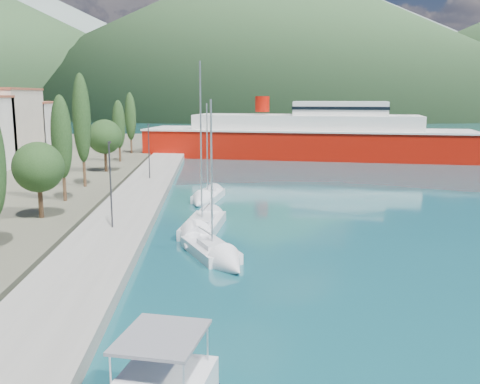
{
  "coord_description": "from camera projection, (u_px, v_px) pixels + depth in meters",
  "views": [
    {
      "loc": [
        -1.77,
        -21.87,
        10.05
      ],
      "look_at": [
        0.0,
        14.0,
        3.5
      ],
      "focal_mm": 40.0,
      "sensor_mm": 36.0,
      "label": 1
    }
  ],
  "objects": [
    {
      "name": "hills_far",
      "position": [
        333.0,
        36.0,
        624.17
      ],
      "size": [
        1480.0,
        900.0,
        180.0
      ],
      "color": "slate",
      "rests_on": "ground"
    },
    {
      "name": "hills_near",
      "position": [
        351.0,
        40.0,
        385.32
      ],
      "size": [
        1010.0,
        520.0,
        115.0
      ],
      "color": "#2E4D2B",
      "rests_on": "ground"
    },
    {
      "name": "tree_row",
      "position": [
        80.0,
        138.0,
        53.21
      ],
      "size": [
        4.2,
        66.32,
        11.52
      ],
      "color": "#47301E",
      "rests_on": "land_strip"
    },
    {
      "name": "lamp_posts",
      "position": [
        110.0,
        182.0,
        37.2
      ],
      "size": [
        0.15,
        46.12,
        6.06
      ],
      "color": "#2D2D33",
      "rests_on": "quay"
    },
    {
      "name": "ground",
      "position": [
        220.0,
        133.0,
        141.29
      ],
      "size": [
        1400.0,
        1400.0,
        0.0
      ],
      "primitive_type": "plane",
      "color": "#144D56"
    },
    {
      "name": "quay",
      "position": [
        134.0,
        203.0,
        48.42
      ],
      "size": [
        5.0,
        88.0,
        0.8
      ],
      "primitive_type": "cube",
      "color": "gray",
      "rests_on": "ground"
    },
    {
      "name": "sailboat_far",
      "position": [
        204.0,
        200.0,
        50.44
      ],
      "size": [
        3.8,
        7.22,
        10.13
      ],
      "color": "silver",
      "rests_on": "ground"
    },
    {
      "name": "sailboat_near",
      "position": [
        221.0,
        258.0,
        32.36
      ],
      "size": [
        4.72,
        7.71,
        10.65
      ],
      "color": "silver",
      "rests_on": "ground"
    },
    {
      "name": "ferry",
      "position": [
        307.0,
        138.0,
        86.24
      ],
      "size": [
        53.24,
        23.26,
        10.35
      ],
      "color": "#A21005",
      "rests_on": "ground"
    },
    {
      "name": "sailboat_mid",
      "position": [
        197.0,
        233.0,
        38.03
      ],
      "size": [
        4.03,
        9.57,
        13.37
      ],
      "color": "silver",
      "rests_on": "ground"
    }
  ]
}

